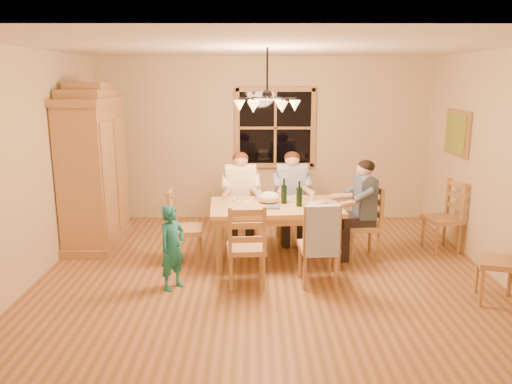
{
  "coord_description": "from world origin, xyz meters",
  "views": [
    {
      "loc": [
        -0.15,
        -5.82,
        2.37
      ],
      "look_at": [
        -0.13,
        0.1,
        1.0
      ],
      "focal_mm": 35.0,
      "sensor_mm": 36.0,
      "label": 1
    }
  ],
  "objects_px": {
    "chair_far_left": "(241,222)",
    "child": "(172,248)",
    "adult_plaid_man": "(292,185)",
    "dining_table": "(275,213)",
    "adult_woman": "(241,186)",
    "chair_near_right": "(318,259)",
    "wine_bottle_a": "(284,191)",
    "chair_far_right": "(291,221)",
    "chandelier": "(267,103)",
    "adult_slate_man": "(364,197)",
    "wine_bottle_b": "(299,194)",
    "chair_near_left": "(246,261)",
    "chair_end_right": "(362,236)",
    "chair_spare_front": "(497,275)",
    "armoire": "(94,172)",
    "chair_end_left": "(186,240)",
    "chair_spare_back": "(441,230)"
  },
  "relations": [
    {
      "from": "armoire",
      "to": "wine_bottle_a",
      "type": "distance_m",
      "value": 2.74
    },
    {
      "from": "wine_bottle_a",
      "to": "chair_end_right",
      "type": "bearing_deg",
      "value": 0.12
    },
    {
      "from": "chair_spare_back",
      "to": "chandelier",
      "type": "bearing_deg",
      "value": 96.15
    },
    {
      "from": "chair_end_left",
      "to": "wine_bottle_b",
      "type": "xyz_separation_m",
      "value": [
        1.45,
        -0.0,
        0.62
      ]
    },
    {
      "from": "chair_end_left",
      "to": "adult_woman",
      "type": "distance_m",
      "value": 1.21
    },
    {
      "from": "chair_far_right",
      "to": "chair_near_right",
      "type": "height_order",
      "value": "same"
    },
    {
      "from": "chair_near_left",
      "to": "chair_near_right",
      "type": "distance_m",
      "value": 0.83
    },
    {
      "from": "chair_far_left",
      "to": "adult_woman",
      "type": "height_order",
      "value": "adult_woman"
    },
    {
      "from": "chandelier",
      "to": "chair_near_right",
      "type": "bearing_deg",
      "value": -29.67
    },
    {
      "from": "chair_spare_back",
      "to": "adult_plaid_man",
      "type": "bearing_deg",
      "value": 66.32
    },
    {
      "from": "chair_far_left",
      "to": "child",
      "type": "relative_size",
      "value": 1.01
    },
    {
      "from": "adult_plaid_man",
      "to": "chair_spare_back",
      "type": "relative_size",
      "value": 0.88
    },
    {
      "from": "chair_near_right",
      "to": "adult_plaid_man",
      "type": "distance_m",
      "value": 1.67
    },
    {
      "from": "dining_table",
      "to": "chair_far_left",
      "type": "height_order",
      "value": "chair_far_left"
    },
    {
      "from": "chandelier",
      "to": "chair_spare_back",
      "type": "distance_m",
      "value": 3.13
    },
    {
      "from": "chandelier",
      "to": "chair_far_right",
      "type": "xyz_separation_m",
      "value": [
        0.39,
        1.23,
        -1.77
      ]
    },
    {
      "from": "child",
      "to": "chair_far_left",
      "type": "bearing_deg",
      "value": 12.69
    },
    {
      "from": "chair_end_right",
      "to": "wine_bottle_a",
      "type": "height_order",
      "value": "wine_bottle_a"
    },
    {
      "from": "armoire",
      "to": "child",
      "type": "height_order",
      "value": "armoire"
    },
    {
      "from": "adult_slate_man",
      "to": "child",
      "type": "bearing_deg",
      "value": 108.58
    },
    {
      "from": "chandelier",
      "to": "chair_far_right",
      "type": "distance_m",
      "value": 2.19
    },
    {
      "from": "wine_bottle_b",
      "to": "wine_bottle_a",
      "type": "bearing_deg",
      "value": 140.22
    },
    {
      "from": "adult_plaid_man",
      "to": "dining_table",
      "type": "bearing_deg",
      "value": 67.62
    },
    {
      "from": "chair_near_left",
      "to": "chair_end_right",
      "type": "xyz_separation_m",
      "value": [
        1.52,
        0.89,
        0.0
      ]
    },
    {
      "from": "chair_spare_front",
      "to": "adult_plaid_man",
      "type": "bearing_deg",
      "value": 61.44
    },
    {
      "from": "chair_far_right",
      "to": "adult_plaid_man",
      "type": "relative_size",
      "value": 1.13
    },
    {
      "from": "child",
      "to": "chair_spare_front",
      "type": "relative_size",
      "value": 0.99
    },
    {
      "from": "chair_far_left",
      "to": "adult_woman",
      "type": "bearing_deg",
      "value": 100.2
    },
    {
      "from": "chair_near_left",
      "to": "chair_near_right",
      "type": "xyz_separation_m",
      "value": [
        0.83,
        0.06,
        0.0
      ]
    },
    {
      "from": "chair_far_left",
      "to": "chair_near_right",
      "type": "height_order",
      "value": "same"
    },
    {
      "from": "adult_woman",
      "to": "chair_near_right",
      "type": "bearing_deg",
      "value": 117.9
    },
    {
      "from": "chair_end_left",
      "to": "chair_spare_front",
      "type": "distance_m",
      "value": 3.68
    },
    {
      "from": "dining_table",
      "to": "adult_woman",
      "type": "bearing_deg",
      "value": 121.73
    },
    {
      "from": "adult_slate_man",
      "to": "wine_bottle_b",
      "type": "bearing_deg",
      "value": 96.48
    },
    {
      "from": "chair_end_left",
      "to": "chair_near_left",
      "type": "bearing_deg",
      "value": 43.26
    },
    {
      "from": "adult_slate_man",
      "to": "adult_woman",
      "type": "bearing_deg",
      "value": 63.43
    },
    {
      "from": "chair_far_left",
      "to": "adult_plaid_man",
      "type": "xyz_separation_m",
      "value": [
        0.74,
        0.05,
        0.54
      ]
    },
    {
      "from": "chair_near_right",
      "to": "wine_bottle_a",
      "type": "xyz_separation_m",
      "value": [
        -0.35,
        0.83,
        0.62
      ]
    },
    {
      "from": "adult_woman",
      "to": "chair_spare_front",
      "type": "bearing_deg",
      "value": 140.41
    },
    {
      "from": "dining_table",
      "to": "chair_near_left",
      "type": "bearing_deg",
      "value": -114.06
    },
    {
      "from": "chair_spare_back",
      "to": "chair_far_right",
      "type": "bearing_deg",
      "value": 66.32
    },
    {
      "from": "chair_end_left",
      "to": "wine_bottle_a",
      "type": "height_order",
      "value": "wine_bottle_a"
    },
    {
      "from": "chair_far_left",
      "to": "adult_plaid_man",
      "type": "bearing_deg",
      "value": -180.0
    },
    {
      "from": "chair_far_right",
      "to": "adult_plaid_man",
      "type": "bearing_deg",
      "value": 100.2
    },
    {
      "from": "adult_woman",
      "to": "chair_spare_front",
      "type": "distance_m",
      "value": 3.49
    },
    {
      "from": "chair_far_left",
      "to": "child",
      "type": "height_order",
      "value": "chair_far_left"
    },
    {
      "from": "chandelier",
      "to": "chair_near_left",
      "type": "distance_m",
      "value": 1.83
    },
    {
      "from": "chair_far_right",
      "to": "chair_spare_front",
      "type": "height_order",
      "value": "same"
    },
    {
      "from": "chair_end_left",
      "to": "adult_woman",
      "type": "xyz_separation_m",
      "value": [
        0.69,
        0.84,
        0.54
      ]
    },
    {
      "from": "chandelier",
      "to": "chair_spare_back",
      "type": "xyz_separation_m",
      "value": [
        2.45,
        0.8,
        -1.77
      ]
    }
  ]
}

